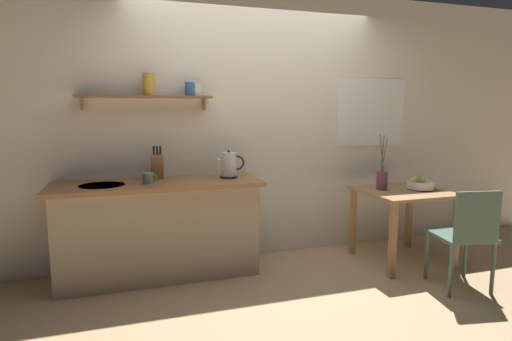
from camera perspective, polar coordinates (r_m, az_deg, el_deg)
The scene contains 11 objects.
ground_plane at distance 3.98m, azimuth 2.55°, elevation -14.12°, with size 14.00×14.00×0.00m, color tan.
back_wall at distance 4.36m, azimuth 2.25°, elevation 6.13°, with size 6.80×0.11×2.70m.
kitchen_counter at distance 3.92m, azimuth -13.07°, elevation -7.74°, with size 1.83×0.63×0.88m.
wall_shelf at distance 3.95m, azimuth -13.01°, elevation 10.39°, with size 1.19×0.20×0.34m.
dining_table at distance 4.41m, azimuth 19.38°, elevation -4.14°, with size 0.80×0.78×0.73m.
dining_chair_near at distance 3.92m, azimuth 26.73°, elevation -7.59°, with size 0.50×0.50×0.88m.
fruit_bowl at distance 4.46m, azimuth 21.49°, elevation -1.78°, with size 0.26×0.26×0.14m.
twig_vase at distance 4.32m, azimuth 16.78°, elevation -1.24°, with size 0.11×0.11×0.55m.
electric_kettle at distance 3.92m, azimuth -3.67°, elevation 0.71°, with size 0.26×0.17×0.26m.
knife_block at distance 3.95m, azimuth -13.30°, elevation 0.62°, with size 0.10×0.16×0.31m.
coffee_mug_by_sink at distance 3.74m, azimuth -14.48°, elevation -1.01°, with size 0.13×0.09×0.09m.
Camera 1 is at (-1.29, -3.44, 1.52)m, focal length 29.35 mm.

